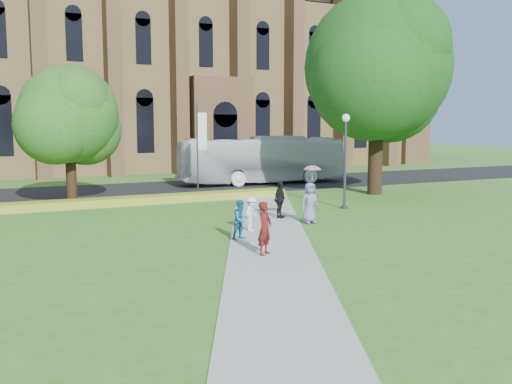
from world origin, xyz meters
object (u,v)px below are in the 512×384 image
tour_coach (263,160)px  pedestrian_0 (265,228)px  streetlamp (345,149)px  large_tree (378,67)px

tour_coach → pedestrian_0: (-10.67, -21.78, -0.86)m
streetlamp → tour_coach: streetlamp is taller
streetlamp → pedestrian_0: (-9.05, -8.20, -2.29)m
streetlamp → pedestrian_0: size_ratio=2.73×
tour_coach → pedestrian_0: 24.27m
large_tree → tour_coach: bearing=113.2°
tour_coach → pedestrian_0: tour_coach is taller
large_tree → tour_coach: (-3.88, 9.08, -6.50)m
large_tree → streetlamp: bearing=-140.7°
tour_coach → streetlamp: bearing=176.3°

